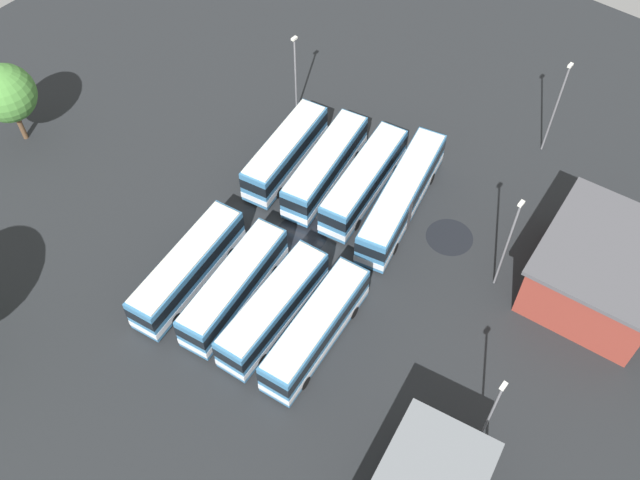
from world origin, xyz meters
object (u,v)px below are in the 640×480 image
Objects in this scene: bus_row0_slot1 at (274,309)px; lamp_post_far_corner at (508,242)px; bus_row1_slot0 at (402,197)px; lamp_post_near_entrance at (493,410)px; depot_building at (602,270)px; bus_row1_slot3 at (286,152)px; lamp_post_by_building at (557,105)px; lamp_post_mid_lot at (295,73)px; bus_row0_slot2 at (234,286)px; bus_row1_slot1 at (364,180)px; bus_row0_slot3 at (188,268)px; bus_row0_slot0 at (316,329)px; bus_row1_slot2 at (325,166)px; tree_west_edge at (6,93)px.

lamp_post_far_corner is at bearing -39.33° from bus_row0_slot1.
bus_row1_slot0 is 19.83m from lamp_post_near_entrance.
bus_row1_slot3 is at bearing 100.16° from depot_building.
lamp_post_mid_lot is at bearing 116.24° from lamp_post_by_building.
bus_row0_slot1 is 3.51m from bus_row0_slot2.
depot_building is 30.28m from lamp_post_mid_lot.
lamp_post_by_building is (13.94, -5.65, 3.20)m from bus_row1_slot0.
bus_row1_slot3 is at bearing 37.34° from bus_row0_slot1.
bus_row1_slot0 is 3.48m from bus_row1_slot1.
bus_row0_slot2 is 0.96× the size of bus_row1_slot1.
lamp_post_by_building reaches higher than bus_row0_slot3.
lamp_post_near_entrance is at bearing -83.65° from bus_row0_slot2.
depot_building reaches higher than bus_row0_slot2.
bus_row0_slot0 is at bearing 140.91° from depot_building.
bus_row0_slot0 is 14.03m from bus_row1_slot0.
lamp_post_far_corner is (-4.00, 6.09, 2.51)m from depot_building.
bus_row0_slot0 is at bearing -170.54° from bus_row1_slot0.
bus_row1_slot3 is (-0.87, 3.64, -0.00)m from bus_row1_slot2.
lamp_post_by_building is 28.18m from lamp_post_near_entrance.
tree_west_edge is (-27.81, 36.95, 0.08)m from lamp_post_by_building.
tree_west_edge is (-17.90, 16.85, 0.60)m from lamp_post_mid_lot.
bus_row0_slot3 is 20.85m from lamp_post_mid_lot.
lamp_post_mid_lot is at bearing 55.44° from bus_row1_slot2.
bus_row1_slot2 is 1.50× the size of lamp_post_near_entrance.
bus_row1_slot1 is 1.49× the size of tree_west_edge.
bus_row0_slot3 is 30.36m from depot_building.
bus_row0_slot0 is 0.96× the size of bus_row1_slot1.
bus_row1_slot1 is (15.30, -4.93, 0.00)m from bus_row0_slot3.
bus_row0_slot3 is at bearing 104.28° from bus_row0_slot2.
bus_row0_slot1 is at bearing 175.62° from bus_row1_slot0.
lamp_post_near_entrance is at bearing -123.12° from bus_row1_slot1.
bus_row1_slot3 is at bearing 9.08° from bus_row0_slot3.
lamp_post_near_entrance is at bearing -112.30° from bus_row1_slot3.
bus_row0_slot0 is 0.81× the size of bus_row1_slot0.
bus_row1_slot2 is at bearing -124.56° from lamp_post_mid_lot.
bus_row1_slot1 is at bearing -112.08° from lamp_post_mid_lot.
lamp_post_by_building reaches higher than bus_row1_slot0.
depot_building is 1.22× the size of lamp_post_by_building.
bus_row1_slot2 is at bearing 36.05° from bus_row0_slot0.
lamp_post_far_corner reaches higher than bus_row0_slot3.
tree_west_edge is at bearing 113.90° from bus_row1_slot0.
bus_row0_slot2 is at bearing 160.36° from lamp_post_by_building.
bus_row0_slot2 and bus_row1_slot1 have the same top height.
bus_row0_slot0 is 24.65m from lamp_post_mid_lot.
bus_row0_slot3 and bus_row1_slot3 have the same top height.
bus_row0_slot2 is 15.47m from bus_row1_slot0.
depot_building is at bearing -80.29° from bus_row1_slot0.
bus_row1_slot1 is at bearing 56.88° from lamp_post_near_entrance.
lamp_post_mid_lot reaches higher than bus_row0_slot2.
bus_row1_slot0 is at bearing 99.71° from depot_building.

